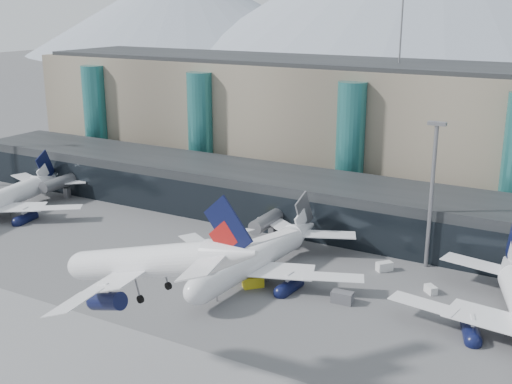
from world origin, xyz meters
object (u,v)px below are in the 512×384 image
veh_c (342,297)px  lightmast_mid (432,187)px  veh_h (253,282)px  veh_a (13,207)px  veh_g (431,289)px  hero_jet (159,256)px  veh_d (384,266)px  veh_b (214,244)px  jet_parked_left (7,192)px  jet_parked_mid (264,247)px

veh_c → lightmast_mid: bearing=66.9°
veh_c → veh_h: veh_h is taller
veh_a → veh_g: bearing=-9.5°
lightmast_mid → veh_c: bearing=-109.7°
hero_jet → lightmast_mid: bearing=81.3°
hero_jet → veh_c: size_ratio=9.52×
veh_c → veh_d: veh_c is taller
veh_b → veh_d: 32.06m
veh_c → veh_h: size_ratio=0.99×
jet_parked_left → veh_h: 66.21m
jet_parked_mid → veh_b: size_ratio=16.63×
veh_g → veh_h: bearing=-112.2°
veh_d → jet_parked_left: bearing=138.4°
jet_parked_left → veh_d: 82.86m
veh_b → veh_d: size_ratio=0.86×
lightmast_mid → veh_b: lightmast_mid is taller
hero_jet → veh_g: size_ratio=14.64×
lightmast_mid → hero_jet: size_ratio=0.82×
jet_parked_left → veh_g: 91.71m
lightmast_mid → hero_jet: lightmast_mid is taller
lightmast_mid → veh_b: 41.19m
lightmast_mid → veh_h: (-22.12, -22.27, -13.50)m
veh_b → veh_h: veh_h is taller
veh_d → hero_jet: bearing=-150.4°
lightmast_mid → veh_c: 25.61m
veh_b → veh_d: veh_d is taller
lightmast_mid → veh_d: bearing=-136.4°
veh_a → veh_h: size_ratio=1.00×
jet_parked_left → veh_h: (65.75, -6.83, -3.84)m
hero_jet → veh_c: hero_jet is taller
jet_parked_left → jet_parked_mid: jet_parked_left is taller
jet_parked_mid → veh_d: bearing=-54.1°
jet_parked_mid → jet_parked_left: bearing=93.4°
hero_jet → veh_c: (8.54, 33.35, -16.95)m
jet_parked_mid → veh_d: size_ratio=14.25×
jet_parked_mid → veh_h: jet_parked_mid is taller
hero_jet → veh_d: bearing=85.8°
jet_parked_mid → veh_g: bearing=-73.3°
jet_parked_left → veh_d: jet_parked_left is taller
hero_jet → veh_g: hero_jet is taller
jet_parked_mid → veh_c: size_ratio=11.81×
veh_b → hero_jet: bearing=-168.2°
veh_h → veh_c: bearing=-39.9°
veh_a → veh_d: (82.22, 8.92, -0.16)m
hero_jet → veh_c: 38.37m
lightmast_mid → jet_parked_mid: (-23.37, -16.36, -9.68)m
veh_b → jet_parked_left: bearing=80.7°
jet_parked_left → veh_a: jet_parked_left is taller
lightmast_mid → veh_g: bearing=-70.8°
veh_d → veh_g: (9.31, -4.94, -0.15)m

